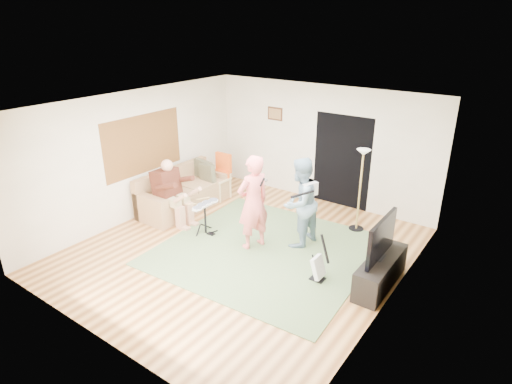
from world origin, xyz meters
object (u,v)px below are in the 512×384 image
at_px(sofa, 182,195).
at_px(torchiere_lamp, 361,176).
at_px(television, 382,238).
at_px(guitarist, 300,203).
at_px(singer, 253,203).
at_px(dining_chair, 220,183).
at_px(drum_kit, 205,220).
at_px(tv_cabinet, 380,272).
at_px(guitar_spare, 319,267).

height_order(sofa, torchiere_lamp, torchiere_lamp).
bearing_deg(television, sofa, 175.59).
bearing_deg(sofa, guitarist, 1.06).
height_order(singer, dining_chair, singer).
height_order(torchiere_lamp, television, torchiere_lamp).
relative_size(dining_chair, television, 1.01).
bearing_deg(drum_kit, singer, 6.53).
xyz_separation_m(guitarist, television, (1.71, -0.42, -0.01)).
distance_m(tv_cabinet, television, 0.60).
distance_m(torchiere_lamp, television, 1.98).
relative_size(singer, tv_cabinet, 1.29).
relative_size(sofa, tv_cabinet, 1.57).
height_order(guitar_spare, television, television).
distance_m(sofa, drum_kit, 1.45).
bearing_deg(television, guitar_spare, -151.31).
relative_size(drum_kit, torchiere_lamp, 0.40).
height_order(drum_kit, television, television).
height_order(guitar_spare, torchiere_lamp, torchiere_lamp).
distance_m(singer, tv_cabinet, 2.50).
bearing_deg(dining_chair, guitar_spare, -25.44).
bearing_deg(singer, torchiere_lamp, 163.33).
xyz_separation_m(sofa, tv_cabinet, (4.80, -0.37, -0.05)).
height_order(singer, tv_cabinet, singer).
xyz_separation_m(sofa, guitar_spare, (3.92, -0.82, -0.05)).
distance_m(sofa, guitarist, 3.09).
relative_size(sofa, dining_chair, 2.04).
distance_m(dining_chair, television, 4.61).
height_order(sofa, guitarist, guitarist).
height_order(drum_kit, tv_cabinet, drum_kit).
relative_size(guitar_spare, television, 0.81).
relative_size(drum_kit, dining_chair, 0.63).
xyz_separation_m(sofa, guitarist, (3.03, 0.06, 0.57)).
relative_size(guitarist, guitar_spare, 2.00).
relative_size(sofa, television, 2.07).
bearing_deg(sofa, drum_kit, -26.60).
distance_m(drum_kit, singer, 1.25).
bearing_deg(guitar_spare, singer, 169.26).
height_order(guitarist, tv_cabinet, guitarist).
height_order(sofa, television, television).
distance_m(singer, guitarist, 0.87).
relative_size(torchiere_lamp, tv_cabinet, 1.22).
relative_size(tv_cabinet, television, 1.32).
relative_size(sofa, drum_kit, 3.24).
bearing_deg(guitar_spare, drum_kit, 176.37).
height_order(guitar_spare, dining_chair, dining_chair).
height_order(sofa, tv_cabinet, sofa).
bearing_deg(torchiere_lamp, dining_chair, -174.20).
bearing_deg(dining_chair, drum_kit, -58.35).
bearing_deg(drum_kit, television, 4.71).
xyz_separation_m(sofa, torchiere_lamp, (3.70, 1.28, 0.87)).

